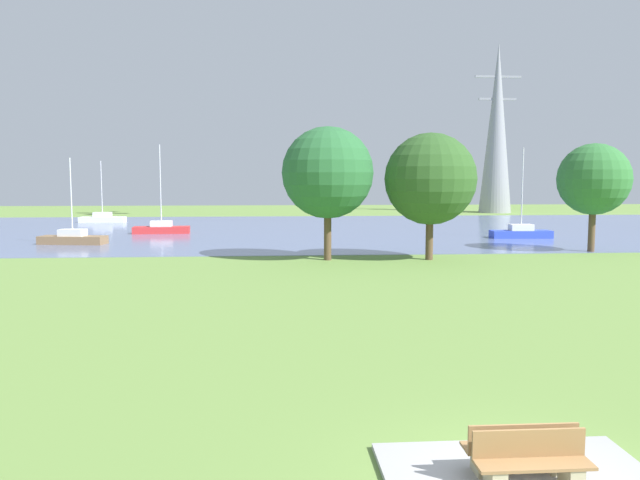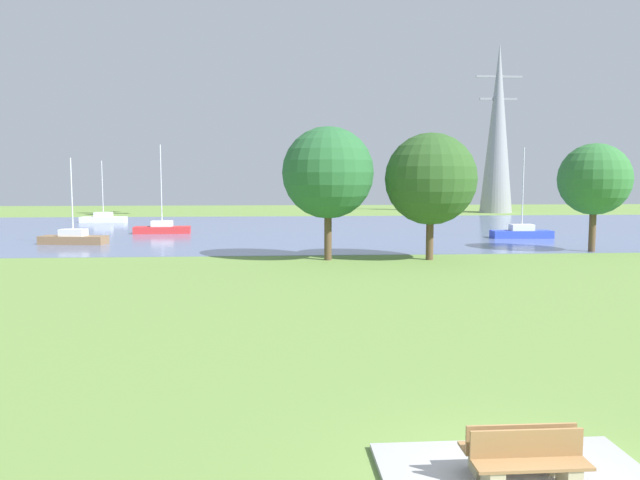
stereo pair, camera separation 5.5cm
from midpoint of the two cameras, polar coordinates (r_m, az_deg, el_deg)
ground_plane at (r=31.97m, az=3.00°, el=-3.15°), size 160.00×160.00×0.00m
bench_facing_water at (r=11.29m, az=17.42°, el=-17.69°), size 1.80×0.48×0.89m
bench_facing_inland at (r=10.84m, az=18.52°, el=-18.75°), size 1.80×0.48×0.89m
water_surface at (r=59.68m, az=-0.31°, el=0.97°), size 140.00×40.00×0.02m
sailboat_red at (r=56.89m, az=-13.98°, el=1.04°), size 4.86×1.72×7.68m
sailboat_blue at (r=53.59m, az=17.69°, el=0.66°), size 4.85×1.67×7.22m
sailboat_white at (r=72.58m, az=-18.87°, el=1.86°), size 4.86×1.70×6.64m
sailboat_brown at (r=49.74m, az=-21.26°, el=0.16°), size 4.98×2.27×6.28m
tree_west_near at (r=37.33m, az=0.77°, el=6.05°), size 5.39×5.39×7.86m
tree_mid_shore at (r=38.02m, az=9.96°, el=5.42°), size 5.42×5.42×7.51m
tree_east_far at (r=45.17m, az=23.48°, el=5.02°), size 4.66×4.66×7.10m
electricity_pylon at (r=91.57m, az=15.70°, el=9.65°), size 6.40×4.40×23.16m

